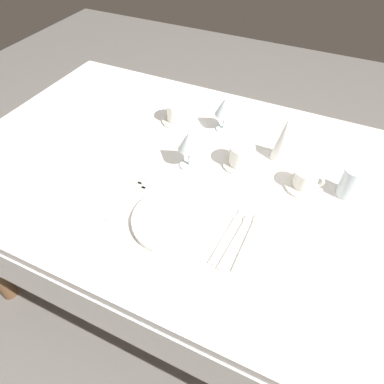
{
  "coord_description": "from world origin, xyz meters",
  "views": [
    {
      "loc": [
        0.38,
        -0.86,
        1.58
      ],
      "look_at": [
        0.02,
        -0.12,
        0.76
      ],
      "focal_mm": 33.28,
      "sensor_mm": 36.0,
      "label": 1
    }
  ],
  "objects_px": {
    "dinner_plate": "(175,220)",
    "fork_inner": "(129,195)",
    "spoon_soup": "(239,234)",
    "napkin_folded": "(285,138)",
    "coffee_cup_left": "(242,155)",
    "wine_glass_centre": "(189,142)",
    "fork_outer": "(134,201)",
    "spoon_dessert": "(250,235)",
    "coffee_cup_far": "(178,112)",
    "wine_glass_left": "(225,107)",
    "coffee_cup_right": "(306,179)",
    "drink_tumbler": "(350,184)",
    "dinner_knife": "(227,237)"
  },
  "relations": [
    {
      "from": "dinner_plate",
      "to": "fork_inner",
      "type": "bearing_deg",
      "value": 170.62
    },
    {
      "from": "spoon_soup",
      "to": "napkin_folded",
      "type": "bearing_deg",
      "value": 88.01
    },
    {
      "from": "coffee_cup_left",
      "to": "dinner_plate",
      "type": "bearing_deg",
      "value": -105.17
    },
    {
      "from": "wine_glass_centre",
      "to": "fork_outer",
      "type": "bearing_deg",
      "value": -109.63
    },
    {
      "from": "spoon_dessert",
      "to": "napkin_folded",
      "type": "relative_size",
      "value": 1.28
    },
    {
      "from": "coffee_cup_left",
      "to": "coffee_cup_far",
      "type": "relative_size",
      "value": 1.02
    },
    {
      "from": "dinner_plate",
      "to": "coffee_cup_far",
      "type": "bearing_deg",
      "value": 116.23
    },
    {
      "from": "spoon_dessert",
      "to": "wine_glass_left",
      "type": "relative_size",
      "value": 1.62
    },
    {
      "from": "coffee_cup_right",
      "to": "drink_tumbler",
      "type": "relative_size",
      "value": 0.91
    },
    {
      "from": "coffee_cup_far",
      "to": "napkin_folded",
      "type": "bearing_deg",
      "value": -6.27
    },
    {
      "from": "fork_inner",
      "to": "coffee_cup_left",
      "type": "relative_size",
      "value": 1.99
    },
    {
      "from": "spoon_dessert",
      "to": "napkin_folded",
      "type": "distance_m",
      "value": 0.4
    },
    {
      "from": "wine_glass_left",
      "to": "fork_outer",
      "type": "bearing_deg",
      "value": -102.45
    },
    {
      "from": "fork_outer",
      "to": "coffee_cup_left",
      "type": "bearing_deg",
      "value": 51.71
    },
    {
      "from": "dinner_knife",
      "to": "coffee_cup_left",
      "type": "distance_m",
      "value": 0.34
    },
    {
      "from": "dinner_plate",
      "to": "wine_glass_centre",
      "type": "height_order",
      "value": "wine_glass_centre"
    },
    {
      "from": "fork_inner",
      "to": "coffee_cup_right",
      "type": "height_order",
      "value": "coffee_cup_right"
    },
    {
      "from": "spoon_soup",
      "to": "drink_tumbler",
      "type": "xyz_separation_m",
      "value": [
        0.26,
        0.31,
        0.05
      ]
    },
    {
      "from": "fork_outer",
      "to": "fork_inner",
      "type": "distance_m",
      "value": 0.03
    },
    {
      "from": "fork_outer",
      "to": "spoon_dessert",
      "type": "bearing_deg",
      "value": 4.27
    },
    {
      "from": "fork_outer",
      "to": "dinner_knife",
      "type": "bearing_deg",
      "value": -1.35
    },
    {
      "from": "dinner_knife",
      "to": "spoon_dessert",
      "type": "xyz_separation_m",
      "value": [
        0.06,
        0.04,
        -0.0
      ]
    },
    {
      "from": "drink_tumbler",
      "to": "napkin_folded",
      "type": "bearing_deg",
      "value": 159.38
    },
    {
      "from": "fork_outer",
      "to": "napkin_folded",
      "type": "relative_size",
      "value": 1.24
    },
    {
      "from": "dinner_knife",
      "to": "drink_tumbler",
      "type": "xyz_separation_m",
      "value": [
        0.29,
        0.33,
        0.05
      ]
    },
    {
      "from": "fork_outer",
      "to": "spoon_dessert",
      "type": "xyz_separation_m",
      "value": [
        0.39,
        0.03,
        0.0
      ]
    },
    {
      "from": "drink_tumbler",
      "to": "dinner_plate",
      "type": "bearing_deg",
      "value": -142.76
    },
    {
      "from": "napkin_folded",
      "to": "dinner_plate",
      "type": "bearing_deg",
      "value": -115.44
    },
    {
      "from": "fork_outer",
      "to": "drink_tumbler",
      "type": "relative_size",
      "value": 2.01
    },
    {
      "from": "fork_outer",
      "to": "dinner_knife",
      "type": "relative_size",
      "value": 0.97
    },
    {
      "from": "dinner_plate",
      "to": "dinner_knife",
      "type": "xyz_separation_m",
      "value": [
        0.17,
        0.01,
        -0.01
      ]
    },
    {
      "from": "drink_tumbler",
      "to": "coffee_cup_far",
      "type": "bearing_deg",
      "value": 168.45
    },
    {
      "from": "coffee_cup_far",
      "to": "fork_inner",
      "type": "bearing_deg",
      "value": -83.68
    },
    {
      "from": "dinner_plate",
      "to": "spoon_dessert",
      "type": "xyz_separation_m",
      "value": [
        0.22,
        0.05,
        -0.01
      ]
    },
    {
      "from": "spoon_dessert",
      "to": "dinner_plate",
      "type": "bearing_deg",
      "value": -168.02
    },
    {
      "from": "spoon_dessert",
      "to": "coffee_cup_far",
      "type": "bearing_deg",
      "value": 136.58
    },
    {
      "from": "coffee_cup_left",
      "to": "wine_glass_left",
      "type": "distance_m",
      "value": 0.24
    },
    {
      "from": "napkin_folded",
      "to": "coffee_cup_right",
      "type": "bearing_deg",
      "value": -45.8
    },
    {
      "from": "fork_outer",
      "to": "dinner_plate",
      "type": "bearing_deg",
      "value": -6.75
    },
    {
      "from": "spoon_soup",
      "to": "coffee_cup_left",
      "type": "xyz_separation_m",
      "value": [
        -0.1,
        0.3,
        0.04
      ]
    },
    {
      "from": "coffee_cup_left",
      "to": "coffee_cup_right",
      "type": "bearing_deg",
      "value": -4.16
    },
    {
      "from": "dinner_knife",
      "to": "dinner_plate",
      "type": "bearing_deg",
      "value": -176.1
    },
    {
      "from": "dinner_knife",
      "to": "napkin_folded",
      "type": "bearing_deg",
      "value": 84.27
    },
    {
      "from": "coffee_cup_right",
      "to": "coffee_cup_left",
      "type": "bearing_deg",
      "value": 175.84
    },
    {
      "from": "fork_inner",
      "to": "wine_glass_centre",
      "type": "bearing_deg",
      "value": 63.06
    },
    {
      "from": "drink_tumbler",
      "to": "wine_glass_centre",
      "type": "bearing_deg",
      "value": -170.42
    },
    {
      "from": "dinner_knife",
      "to": "coffee_cup_right",
      "type": "distance_m",
      "value": 0.35
    },
    {
      "from": "dinner_knife",
      "to": "coffee_cup_right",
      "type": "bearing_deg",
      "value": 63.12
    },
    {
      "from": "dinner_knife",
      "to": "spoon_dessert",
      "type": "bearing_deg",
      "value": 31.64
    },
    {
      "from": "spoon_dessert",
      "to": "napkin_folded",
      "type": "bearing_deg",
      "value": 92.37
    }
  ]
}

